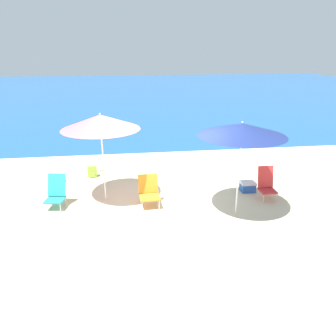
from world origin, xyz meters
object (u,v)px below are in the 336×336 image
object	(u,v)px
beach_umbrella_pink	(100,122)
cooler_box	(248,186)
beach_chair_orange	(149,191)
beach_chair_teal	(56,192)
beach_chair_red	(266,183)
water_bottle	(67,185)
beach_umbrella_navy	(242,130)
seagull	(101,167)
backpack_lime	(92,172)

from	to	relation	value
beach_umbrella_pink	cooler_box	xyz separation A→B (m)	(3.84, 0.00, -1.90)
beach_chair_orange	beach_chair_teal	distance (m)	2.27
beach_chair_red	beach_chair_teal	size ratio (longest dim) A/B	1.03
water_bottle	beach_chair_teal	bearing A→B (deg)	-92.78
beach_umbrella_navy	cooler_box	world-z (taller)	beach_umbrella_navy
beach_chair_red	beach_chair_teal	world-z (taller)	beach_chair_red
water_bottle	seagull	world-z (taller)	seagull
beach_umbrella_navy	cooler_box	size ratio (longest dim) A/B	5.60
beach_umbrella_pink	cooler_box	bearing A→B (deg)	0.04
beach_chair_red	beach_chair_teal	bearing A→B (deg)	178.87
beach_chair_teal	beach_chair_red	bearing A→B (deg)	7.63
beach_umbrella_navy	water_bottle	bearing A→B (deg)	153.76
beach_chair_teal	backpack_lime	world-z (taller)	beach_chair_teal
water_bottle	seagull	xyz separation A→B (m)	(0.89, 1.23, 0.05)
water_bottle	beach_umbrella_pink	bearing A→B (deg)	-39.42
backpack_lime	water_bottle	distance (m)	1.02
beach_chair_orange	cooler_box	bearing A→B (deg)	6.78
cooler_box	water_bottle	bearing A→B (deg)	169.52
beach_umbrella_pink	beach_chair_orange	bearing A→B (deg)	-23.07
beach_umbrella_pink	beach_chair_red	xyz separation A→B (m)	(4.15, -0.44, -1.63)
beach_chair_orange	beach_chair_red	bearing A→B (deg)	-2.42
beach_chair_teal	water_bottle	size ratio (longest dim) A/B	3.68
beach_umbrella_navy	backpack_lime	xyz separation A→B (m)	(-3.57, 2.86, -1.85)
beach_chair_teal	seagull	world-z (taller)	beach_chair_teal
beach_chair_orange	beach_chair_red	xyz separation A→B (m)	(3.07, 0.02, 0.02)
beach_umbrella_navy	beach_chair_teal	distance (m)	4.67
beach_chair_red	seagull	xyz separation A→B (m)	(-4.38, 2.59, -0.27)
beach_umbrella_navy	water_bottle	world-z (taller)	beach_umbrella_navy
beach_chair_orange	beach_chair_teal	size ratio (longest dim) A/B	0.95
beach_chair_orange	cooler_box	distance (m)	2.80
beach_umbrella_navy	backpack_lime	world-z (taller)	beach_umbrella_navy
beach_chair_red	beach_umbrella_pink	bearing A→B (deg)	175.13
beach_chair_red	backpack_lime	bearing A→B (deg)	156.40
beach_umbrella_pink	beach_chair_teal	world-z (taller)	beach_umbrella_pink
backpack_lime	cooler_box	world-z (taller)	backpack_lime
beach_umbrella_pink	cooler_box	distance (m)	4.28
beach_chair_red	seagull	world-z (taller)	beach_chair_red
beach_umbrella_navy	beach_chair_orange	distance (m)	2.69
beach_chair_red	seagull	bearing A→B (deg)	150.61
beach_chair_orange	seagull	xyz separation A→B (m)	(-1.32, 2.61, -0.25)
beach_umbrella_navy	beach_chair_teal	world-z (taller)	beach_umbrella_navy
beach_umbrella_navy	seagull	xyz separation A→B (m)	(-3.33, 3.31, -1.88)
beach_umbrella_navy	water_bottle	size ratio (longest dim) A/B	10.09
beach_chair_red	seagull	distance (m)	5.10
backpack_lime	beach_chair_orange	bearing A→B (deg)	-54.21
beach_chair_teal	backpack_lime	size ratio (longest dim) A/B	2.33
backpack_lime	seagull	size ratio (longest dim) A/B	1.28
beach_umbrella_pink	water_bottle	bearing A→B (deg)	140.58
beach_umbrella_pink	beach_chair_orange	size ratio (longest dim) A/B	2.95
beach_chair_red	beach_chair_teal	xyz separation A→B (m)	(-5.33, 0.22, -0.02)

